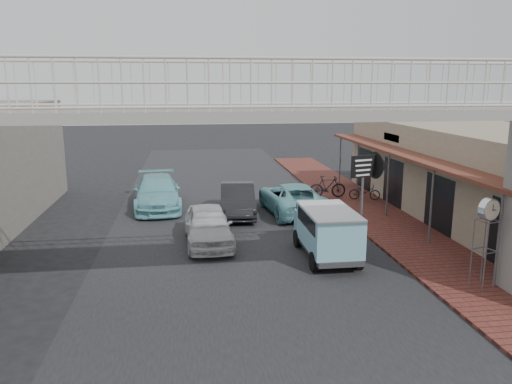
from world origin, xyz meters
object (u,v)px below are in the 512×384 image
object	(u,v)px
white_hatchback	(208,225)
street_clock	(488,214)
arrow_sign	(379,166)
angkot_curb	(292,198)
angkot_van	(327,227)
motorcycle_far	(327,187)
motorcycle_near	(365,192)
dark_sedan	(237,200)
angkot_far	(157,192)

from	to	relation	value
white_hatchback	street_clock	world-z (taller)	street_clock
arrow_sign	angkot_curb	bearing A→B (deg)	122.03
angkot_van	motorcycle_far	bearing A→B (deg)	74.15
angkot_curb	motorcycle_near	bearing A→B (deg)	-161.32
white_hatchback	motorcycle_far	distance (m)	9.15
motorcycle_far	dark_sedan	bearing A→B (deg)	119.86
white_hatchback	angkot_far	distance (m)	6.27
angkot_curb	street_clock	size ratio (longest dim) A/B	1.95
dark_sedan	angkot_curb	world-z (taller)	dark_sedan
motorcycle_near	arrow_sign	distance (m)	5.00
white_hatchback	angkot_van	bearing A→B (deg)	-30.78
white_hatchback	motorcycle_far	xyz separation A→B (m)	(6.41, 6.53, -0.04)
angkot_curb	angkot_van	bearing A→B (deg)	84.66
white_hatchback	angkot_van	xyz separation A→B (m)	(3.92, -2.14, 0.40)
angkot_far	white_hatchback	bearing A→B (deg)	-73.65
angkot_far	dark_sedan	bearing A→B (deg)	-30.76
motorcycle_near	arrow_sign	size ratio (longest dim) A/B	0.51
angkot_far	street_clock	world-z (taller)	street_clock
angkot_van	arrow_sign	xyz separation A→B (m)	(3.12, 3.49, 1.45)
angkot_far	motorcycle_near	distance (m)	10.30
dark_sedan	motorcycle_near	bearing A→B (deg)	18.55
angkot_curb	angkot_van	xyz separation A→B (m)	(-0.11, -6.17, 0.41)
motorcycle_near	white_hatchback	bearing A→B (deg)	142.55
angkot_curb	angkot_van	world-z (taller)	angkot_van
motorcycle_near	arrow_sign	world-z (taller)	arrow_sign
motorcycle_far	street_clock	world-z (taller)	street_clock
dark_sedan	angkot_curb	xyz separation A→B (m)	(2.53, 0.01, -0.00)
dark_sedan	angkot_van	bearing A→B (deg)	-64.78
motorcycle_near	motorcycle_far	bearing A→B (deg)	83.39
white_hatchback	dark_sedan	size ratio (longest dim) A/B	0.98
arrow_sign	angkot_far	bearing A→B (deg)	137.54
angkot_van	motorcycle_near	xyz separation A→B (m)	(4.21, 7.91, -0.60)
white_hatchback	angkot_curb	world-z (taller)	white_hatchback
motorcycle_near	angkot_far	bearing A→B (deg)	106.52
angkot_curb	angkot_far	world-z (taller)	angkot_far
angkot_van	motorcycle_far	size ratio (longest dim) A/B	1.89
angkot_curb	arrow_sign	world-z (taller)	arrow_sign
angkot_curb	arrow_sign	bearing A→B (deg)	133.94
angkot_far	arrow_sign	distance (m)	10.42
street_clock	white_hatchback	bearing A→B (deg)	127.73
motorcycle_far	angkot_van	bearing A→B (deg)	166.83
angkot_curb	street_clock	distance (m)	10.15
street_clock	motorcycle_far	bearing A→B (deg)	78.55
angkot_far	arrow_sign	xyz separation A→B (m)	(9.20, -4.54, 1.80)
angkot_curb	arrow_sign	distance (m)	4.43
angkot_van	angkot_curb	bearing A→B (deg)	89.15
white_hatchback	dark_sedan	bearing A→B (deg)	67.42
dark_sedan	arrow_sign	distance (m)	6.42
motorcycle_far	angkot_curb	bearing A→B (deg)	139.23
angkot_van	angkot_far	bearing A→B (deg)	127.34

